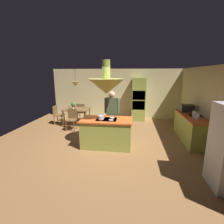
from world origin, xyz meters
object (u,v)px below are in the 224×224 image
chair_at_corner (57,114)px  cooking_pot_on_cooktop (101,118)px  dining_table (77,111)px  kitchen_island (107,133)px  canister_flour (198,117)px  cup_on_table (73,109)px  canister_tea (194,114)px  oven_tower (138,99)px  chair_facing_island (72,118)px  microwave_on_counter (187,108)px  person_at_island (112,112)px  potted_plant_on_table (73,105)px  canister_sugar (196,115)px  chair_by_back_wall (81,111)px

chair_at_corner → cooking_pot_on_cooktop: cooking_pot_on_cooktop is taller
dining_table → kitchen_island: bearing=-51.0°
dining_table → canister_flour: (4.54, -1.81, 0.33)m
dining_table → cup_on_table: (-0.08, -0.22, 0.14)m
kitchen_island → canister_tea: bearing=12.9°
oven_tower → canister_tea: oven_tower is taller
chair_facing_island → microwave_on_counter: microwave_on_counter is taller
person_at_island → chair_at_corner: 3.08m
potted_plant_on_table → chair_at_corner: bearing=175.1°
dining_table → canister_flour: size_ratio=6.71×
canister_sugar → cooking_pot_on_cooktop: canister_sugar is taller
cup_on_table → canister_tea: (4.62, -1.22, 0.20)m
canister_tea → canister_sugar: bearing=-90.0°
cup_on_table → dining_table: bearing=69.9°
potted_plant_on_table → canister_sugar: 4.91m
oven_tower → canister_flour: 3.43m
dining_table → canister_sugar: bearing=-19.7°
potted_plant_on_table → canister_tea: (4.66, -1.38, 0.07)m
chair_by_back_wall → canister_sugar: (4.54, -2.30, 0.50)m
kitchen_island → dining_table: kitchen_island is taller
chair_by_back_wall → canister_tea: bearing=155.0°
canister_tea → microwave_on_counter: microwave_on_counter is taller
kitchen_island → dining_table: bearing=129.0°
chair_facing_island → dining_table: bearing=90.0°
dining_table → potted_plant_on_table: size_ratio=3.72×
person_at_island → kitchen_island: bearing=-96.3°
cooking_pot_on_cooktop → person_at_island: bearing=74.3°
person_at_island → microwave_on_counter: 2.85m
chair_by_back_wall → canister_tea: size_ratio=4.48×
person_at_island → cooking_pot_on_cooktop: size_ratio=9.51×
oven_tower → microwave_on_counter: oven_tower is taller
person_at_island → chair_at_corner: (-2.72, 1.38, -0.48)m
kitchen_island → canister_flour: size_ratio=9.69×
canister_sugar → kitchen_island: bearing=-170.6°
oven_tower → potted_plant_on_table: 3.16m
oven_tower → chair_facing_island: 3.38m
person_at_island → cup_on_table: (-1.86, 1.15, -0.18)m
canister_tea → cup_on_table: bearing=165.2°
chair_facing_island → microwave_on_counter: size_ratio=1.89×
oven_tower → potted_plant_on_table: bearing=-157.4°
potted_plant_on_table → cup_on_table: potted_plant_on_table is taller
dining_table → cup_on_table: size_ratio=12.40×
chair_by_back_wall → canister_sugar: size_ratio=4.44×
chair_at_corner → canister_sugar: 5.74m
dining_table → canister_flour: bearing=-21.7°
person_at_island → canister_tea: bearing=-1.4°
potted_plant_on_table → person_at_island: bearing=-34.6°
canister_flour → cooking_pot_on_cooktop: 3.03m
cup_on_table → canister_sugar: canister_sugar is taller
chair_by_back_wall → cooking_pot_on_cooktop: bearing=118.0°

